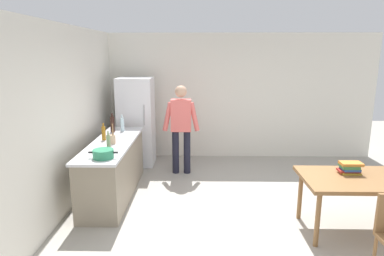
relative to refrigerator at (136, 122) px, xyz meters
name	(u,v)px	position (x,y,z in m)	size (l,w,h in m)	color
ground_plane	(242,219)	(1.90, -2.40, -0.90)	(14.00, 14.00, 0.00)	#9E998E
wall_back	(227,96)	(1.90, 0.60, 0.45)	(6.40, 0.12, 2.70)	silver
wall_left	(57,122)	(-0.70, -2.20, 0.45)	(0.12, 5.60, 2.70)	silver
kitchen_counter	(114,169)	(-0.10, -1.60, -0.45)	(0.64, 2.20, 0.90)	gray
refrigerator	(136,122)	(0.00, 0.00, 0.00)	(0.70, 0.67, 1.80)	white
person	(181,124)	(0.95, -0.55, 0.08)	(0.70, 0.22, 1.70)	#1E1E2D
dining_table	(358,183)	(3.30, -2.70, -0.23)	(1.40, 0.90, 0.75)	olive
cooking_pot	(103,154)	(-0.01, -2.43, 0.06)	(0.40, 0.28, 0.12)	#2D845B
utensil_jar	(112,139)	(-0.07, -1.70, 0.08)	(0.11, 0.11, 0.32)	tan
bottle_vinegar_tall	(109,144)	(0.01, -2.19, 0.14)	(0.06, 0.06, 0.32)	gray
bottle_wine_dark	(112,124)	(-0.26, -0.92, 0.15)	(0.08, 0.08, 0.34)	black
bottle_oil_amber	(104,133)	(-0.26, -1.47, 0.12)	(0.06, 0.06, 0.28)	#996619
bottle_water_clear	(122,124)	(-0.10, -0.85, 0.13)	(0.07, 0.07, 0.30)	silver
book_stack	(350,168)	(3.25, -2.56, -0.07)	(0.29, 0.21, 0.16)	gold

